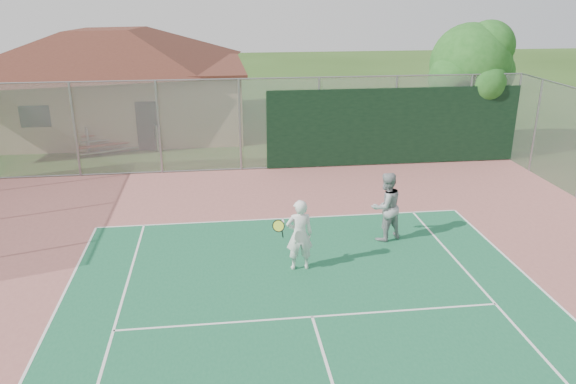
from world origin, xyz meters
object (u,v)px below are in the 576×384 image
Objects in this scene: bleachers at (118,135)px; player_white_front at (299,235)px; tree at (472,67)px; clubhouse at (111,70)px; player_grey_back at (386,207)px.

bleachers is 1.98× the size of player_white_front.
bleachers is 15.34m from tree.
clubhouse is at bearing 77.91° from bleachers.
bleachers is at bearing -80.37° from clubhouse.
tree is (15.52, -5.84, 0.67)m from clubhouse.
player_grey_back reaches higher than player_white_front.
tree is 13.44m from player_white_front.
clubhouse reaches higher than bleachers.
bleachers is 1.87× the size of player_grey_back.
player_grey_back is at bearing -72.88° from bleachers.
player_white_front is (6.88, -15.79, -2.01)m from clubhouse.
clubhouse is 2.46× the size of tree.
player_grey_back is at bearing -57.09° from clubhouse.
tree is 10.74m from player_grey_back.
player_grey_back reaches higher than bleachers.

